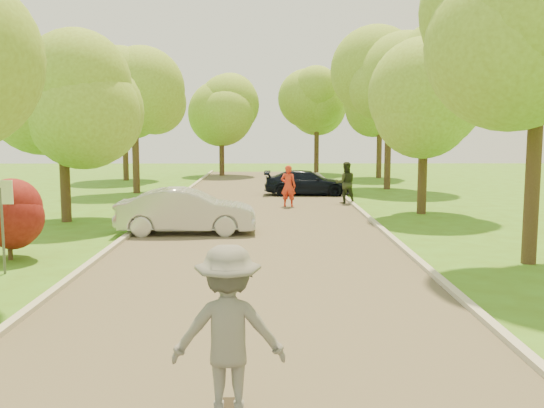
{
  "coord_description": "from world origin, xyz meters",
  "views": [
    {
      "loc": [
        0.28,
        -9.76,
        3.32
      ],
      "look_at": [
        0.41,
        6.62,
        1.3
      ],
      "focal_mm": 40.0,
      "sensor_mm": 36.0,
      "label": 1
    }
  ],
  "objects_px": {
    "dark_sedan": "(307,183)",
    "person_olive": "(346,183)",
    "skateboarder": "(228,333)",
    "silver_sedan": "(187,211)",
    "person_striped": "(288,186)",
    "street_sign": "(1,207)"
  },
  "relations": [
    {
      "from": "dark_sedan",
      "to": "person_olive",
      "type": "xyz_separation_m",
      "value": [
        1.5,
        -3.59,
        0.31
      ]
    },
    {
      "from": "dark_sedan",
      "to": "skateboarder",
      "type": "distance_m",
      "value": 24.34
    },
    {
      "from": "silver_sedan",
      "to": "skateboarder",
      "type": "height_order",
      "value": "skateboarder"
    },
    {
      "from": "dark_sedan",
      "to": "person_olive",
      "type": "relative_size",
      "value": 2.31
    },
    {
      "from": "skateboarder",
      "to": "person_striped",
      "type": "bearing_deg",
      "value": -95.65
    },
    {
      "from": "silver_sedan",
      "to": "skateboarder",
      "type": "relative_size",
      "value": 2.26
    },
    {
      "from": "street_sign",
      "to": "person_striped",
      "type": "bearing_deg",
      "value": 60.16
    },
    {
      "from": "skateboarder",
      "to": "person_olive",
      "type": "distance_m",
      "value": 20.99
    },
    {
      "from": "street_sign",
      "to": "dark_sedan",
      "type": "bearing_deg",
      "value": 64.36
    },
    {
      "from": "person_striped",
      "to": "person_olive",
      "type": "height_order",
      "value": "person_olive"
    },
    {
      "from": "street_sign",
      "to": "skateboarder",
      "type": "distance_m",
      "value": 9.27
    },
    {
      "from": "silver_sedan",
      "to": "person_olive",
      "type": "bearing_deg",
      "value": -39.46
    },
    {
      "from": "person_striped",
      "to": "person_olive",
      "type": "relative_size",
      "value": 0.96
    },
    {
      "from": "silver_sedan",
      "to": "person_olive",
      "type": "xyz_separation_m",
      "value": [
        6.1,
        7.86,
        0.21
      ]
    },
    {
      "from": "silver_sedan",
      "to": "street_sign",
      "type": "bearing_deg",
      "value": 145.51
    },
    {
      "from": "street_sign",
      "to": "person_olive",
      "type": "distance_m",
      "value": 16.4
    },
    {
      "from": "silver_sedan",
      "to": "person_olive",
      "type": "relative_size",
      "value": 2.34
    },
    {
      "from": "street_sign",
      "to": "person_striped",
      "type": "relative_size",
      "value": 1.21
    },
    {
      "from": "street_sign",
      "to": "person_olive",
      "type": "height_order",
      "value": "street_sign"
    },
    {
      "from": "dark_sedan",
      "to": "person_striped",
      "type": "distance_m",
      "value": 4.83
    },
    {
      "from": "dark_sedan",
      "to": "person_striped",
      "type": "relative_size",
      "value": 2.41
    },
    {
      "from": "person_striped",
      "to": "person_olive",
      "type": "xyz_separation_m",
      "value": [
        2.61,
        1.1,
        0.04
      ]
    }
  ]
}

